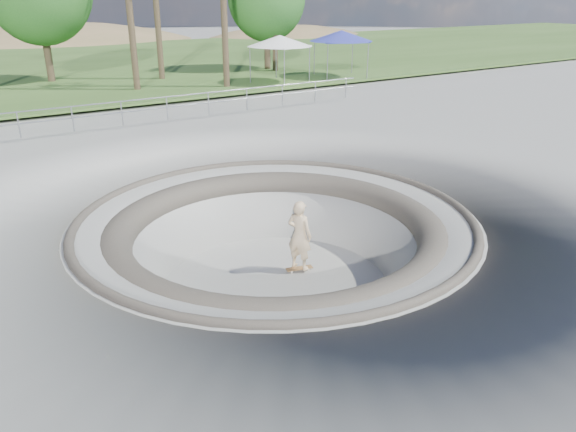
{
  "coord_description": "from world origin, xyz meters",
  "views": [
    {
      "loc": [
        -7.09,
        -11.31,
        5.39
      ],
      "look_at": [
        0.49,
        0.14,
        -0.1
      ],
      "focal_mm": 35.0,
      "sensor_mm": 36.0,
      "label": 1
    }
  ],
  "objects": [
    {
      "name": "canopy_white",
      "position": [
        11.72,
        18.0,
        2.68
      ],
      "size": [
        5.1,
        5.1,
        2.74
      ],
      "color": "gray",
      "rests_on": "ground"
    },
    {
      "name": "ground",
      "position": [
        0.0,
        0.0,
        0.0
      ],
      "size": [
        180.0,
        180.0,
        0.0
      ],
      "primitive_type": "plane",
      "color": "gray",
      "rests_on": "ground"
    },
    {
      "name": "skate_bowl",
      "position": [
        0.0,
        0.0,
        -1.83
      ],
      "size": [
        14.0,
        14.0,
        4.1
      ],
      "color": "gray",
      "rests_on": "ground"
    },
    {
      "name": "distant_hills",
      "position": [
        3.78,
        57.17,
        -7.02
      ],
      "size": [
        103.2,
        45.0,
        28.6
      ],
      "color": "brown",
      "rests_on": "ground"
    },
    {
      "name": "skater",
      "position": [
        0.96,
        0.27,
        -0.82
      ],
      "size": [
        0.74,
        0.86,
        2.0
      ],
      "primitive_type": "imported",
      "rotation": [
        0.0,
        0.0,
        2.0
      ],
      "color": "beige",
      "rests_on": "skateboard"
    },
    {
      "name": "canopy_blue",
      "position": [
        16.36,
        18.0,
        2.79
      ],
      "size": [
        5.39,
        5.39,
        2.87
      ],
      "color": "gray",
      "rests_on": "ground"
    },
    {
      "name": "grass_strip",
      "position": [
        0.0,
        34.0,
        0.22
      ],
      "size": [
        180.0,
        36.0,
        0.12
      ],
      "color": "#375722",
      "rests_on": "ground"
    },
    {
      "name": "skateboard",
      "position": [
        0.96,
        0.27,
        -1.84
      ],
      "size": [
        0.79,
        0.41,
        0.08
      ],
      "color": "olive",
      "rests_on": "ground"
    },
    {
      "name": "safety_railing",
      "position": [
        0.0,
        12.0,
        0.69
      ],
      "size": [
        25.0,
        0.06,
        1.03
      ],
      "color": "gray",
      "rests_on": "ground"
    }
  ]
}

